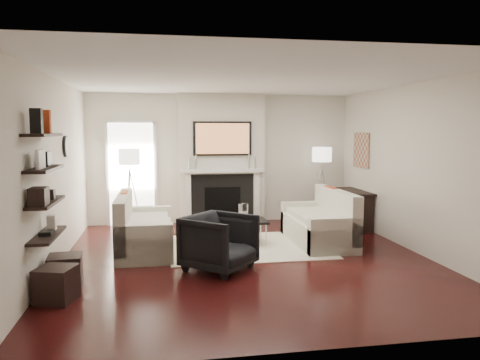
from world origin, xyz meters
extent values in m
plane|color=#330B0B|center=(0.00, 0.00, 0.00)|extent=(6.00, 6.00, 0.00)
plane|color=white|center=(0.00, 0.00, 2.70)|extent=(6.00, 6.00, 0.00)
plane|color=silver|center=(0.00, 3.00, 1.35)|extent=(5.50, 0.00, 5.50)
plane|color=silver|center=(0.00, -3.00, 1.35)|extent=(5.50, 0.00, 5.50)
plane|color=silver|center=(-2.75, 0.00, 1.35)|extent=(0.00, 6.00, 6.00)
plane|color=silver|center=(2.75, 0.00, 1.35)|extent=(0.00, 6.00, 6.00)
cube|color=silver|center=(0.00, 2.88, 1.35)|extent=(1.80, 0.25, 2.70)
cube|color=black|center=(0.00, 2.74, 0.52)|extent=(1.30, 0.02, 1.04)
cube|color=black|center=(0.00, 2.73, 0.45)|extent=(0.75, 0.02, 0.65)
cube|color=white|center=(-0.72, 2.71, 0.55)|extent=(0.12, 0.08, 1.10)
cube|color=white|center=(0.72, 2.71, 0.55)|extent=(0.12, 0.08, 1.10)
cube|color=white|center=(0.00, 2.69, 1.12)|extent=(1.70, 0.18, 0.07)
cube|color=black|center=(0.00, 2.71, 1.78)|extent=(1.20, 0.06, 0.70)
cube|color=#BF723F|center=(0.00, 2.68, 1.78)|extent=(1.10, 0.00, 0.62)
cylinder|color=silver|center=(-0.55, 2.70, 1.30)|extent=(0.04, 0.04, 0.30)
cylinder|color=silver|center=(-0.68, 2.70, 1.27)|extent=(0.04, 0.04, 0.24)
cylinder|color=silver|center=(0.55, 2.70, 1.30)|extent=(0.04, 0.04, 0.30)
cylinder|color=silver|center=(0.68, 2.70, 1.27)|extent=(0.04, 0.04, 0.24)
cube|color=white|center=(-1.85, 2.98, 1.05)|extent=(0.90, 0.02, 2.10)
cube|color=white|center=(-2.33, 2.96, 1.05)|extent=(0.06, 0.06, 2.16)
cube|color=white|center=(-1.37, 2.96, 1.05)|extent=(0.06, 0.06, 2.16)
cube|color=white|center=(-1.85, 2.96, 2.13)|extent=(1.02, 0.06, 0.06)
cube|color=beige|center=(0.15, 0.75, 0.01)|extent=(2.60, 2.00, 0.01)
cube|color=beige|center=(-1.53, 0.76, 0.21)|extent=(0.85, 1.80, 0.42)
cube|color=beige|center=(-1.86, 0.76, 0.53)|extent=(0.18, 1.80, 0.80)
cube|color=beige|center=(-1.53, -0.05, 0.30)|extent=(0.85, 0.18, 0.60)
cube|color=beige|center=(-1.53, 1.57, 0.30)|extent=(0.85, 0.18, 0.60)
cube|color=beige|center=(-1.48, 0.76, 0.47)|extent=(0.63, 1.44, 0.10)
cube|color=#A93614|center=(-1.86, 1.06, 0.73)|extent=(0.10, 0.42, 0.42)
cube|color=black|center=(-1.86, 0.46, 0.72)|extent=(0.10, 0.40, 0.40)
cube|color=beige|center=(1.40, 0.81, 0.21)|extent=(0.85, 1.80, 0.42)
cube|color=beige|center=(1.74, 0.81, 0.53)|extent=(0.18, 1.80, 0.80)
cube|color=beige|center=(1.40, 0.00, 0.30)|extent=(0.85, 0.18, 0.60)
cube|color=beige|center=(1.40, 1.62, 0.30)|extent=(0.85, 0.18, 0.60)
cube|color=beige|center=(1.35, 0.81, 0.47)|extent=(0.63, 1.44, 0.10)
cube|color=#A93614|center=(1.74, 1.11, 0.73)|extent=(0.10, 0.42, 0.42)
cube|color=black|center=(1.74, 0.51, 0.72)|extent=(0.10, 0.40, 0.40)
cube|color=black|center=(-0.03, 0.94, 0.40)|extent=(1.10, 0.55, 0.04)
cylinder|color=silver|center=(-0.53, 0.72, 0.19)|extent=(0.02, 0.02, 0.38)
cylinder|color=silver|center=(0.47, 0.72, 0.19)|extent=(0.02, 0.02, 0.38)
cylinder|color=silver|center=(-0.53, 1.16, 0.19)|extent=(0.02, 0.02, 0.38)
cylinder|color=silver|center=(0.47, 1.16, 0.19)|extent=(0.02, 0.02, 0.38)
cylinder|color=white|center=(0.12, 0.94, 0.56)|extent=(0.17, 0.17, 0.29)
cylinder|color=white|center=(0.12, 0.94, 0.50)|extent=(0.10, 0.10, 0.15)
cylinder|color=#A0511A|center=(-0.28, 0.94, 0.45)|extent=(0.29, 0.29, 0.05)
imported|color=black|center=(-0.48, -0.46, 0.43)|extent=(1.15, 1.15, 0.86)
cylinder|color=silver|center=(-1.85, 2.32, 0.60)|extent=(0.02, 0.02, 1.20)
cylinder|color=white|center=(-1.85, 2.32, 1.45)|extent=(0.40, 0.40, 0.30)
cylinder|color=silver|center=(-1.74, 2.32, 0.60)|extent=(0.25, 0.02, 1.23)
cylinder|color=silver|center=(-1.91, 2.41, 0.60)|extent=(0.14, 0.22, 1.23)
cylinder|color=silver|center=(-1.91, 2.22, 0.60)|extent=(0.14, 0.22, 1.23)
cylinder|color=silver|center=(2.05, 2.47, 0.60)|extent=(0.02, 0.02, 1.20)
cylinder|color=white|center=(2.05, 2.47, 1.45)|extent=(0.40, 0.40, 0.30)
cylinder|color=silver|center=(2.16, 2.47, 0.60)|extent=(0.25, 0.02, 1.23)
cylinder|color=silver|center=(2.00, 2.56, 0.60)|extent=(0.14, 0.22, 1.23)
cylinder|color=silver|center=(1.99, 2.37, 0.60)|extent=(0.14, 0.22, 1.23)
cube|color=black|center=(2.57, 1.93, 0.73)|extent=(0.35, 1.20, 0.04)
cube|color=black|center=(2.57, 1.38, 0.35)|extent=(0.30, 0.04, 0.71)
cube|color=black|center=(2.57, 2.48, 0.35)|extent=(0.30, 0.04, 0.71)
cube|color=#9D6E4E|center=(2.73, 2.05, 1.55)|extent=(0.03, 0.70, 0.70)
cube|color=black|center=(-2.62, -1.00, 0.70)|extent=(0.25, 1.00, 0.03)
cube|color=black|center=(-2.62, -1.00, 1.10)|extent=(0.25, 1.00, 0.04)
cube|color=black|center=(-2.62, -1.00, 1.50)|extent=(0.25, 1.00, 0.04)
cube|color=black|center=(-2.62, -1.00, 1.90)|extent=(0.25, 1.00, 0.04)
cube|color=black|center=(-2.62, -1.28, 2.06)|extent=(0.12, 0.10, 0.28)
cube|color=#A93614|center=(-2.62, -0.87, 2.06)|extent=(0.12, 0.10, 0.28)
cube|color=white|center=(-2.62, -1.17, 1.63)|extent=(0.04, 0.30, 0.22)
cube|color=black|center=(-2.62, -0.80, 1.61)|extent=(0.04, 0.22, 0.18)
cube|color=black|center=(-2.62, -1.32, 1.22)|extent=(0.18, 0.25, 0.20)
cube|color=black|center=(-2.62, -0.88, 1.18)|extent=(0.15, 0.12, 0.12)
cube|color=black|center=(-2.62, -1.05, 0.74)|extent=(0.14, 0.20, 0.05)
cube|color=white|center=(-2.62, -0.75, 0.81)|extent=(0.10, 0.10, 0.18)
cylinder|color=black|center=(-2.73, 0.90, 1.70)|extent=(0.04, 0.34, 0.34)
cylinder|color=white|center=(-2.71, 0.90, 1.70)|extent=(0.01, 0.29, 0.29)
cube|color=black|center=(-2.47, -0.83, 0.20)|extent=(0.43, 0.43, 0.40)
cube|color=black|center=(-2.47, -1.34, 0.20)|extent=(0.50, 0.50, 0.40)
camera|label=1|loc=(-1.28, -6.81, 1.96)|focal=35.00mm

